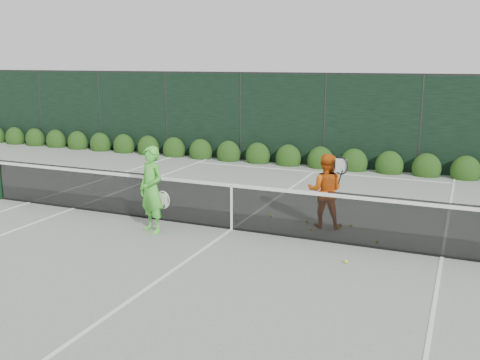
% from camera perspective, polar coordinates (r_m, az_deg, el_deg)
% --- Properties ---
extents(ground, '(80.00, 80.00, 0.00)m').
position_cam_1_polar(ground, '(11.17, -0.89, -5.30)').
color(ground, gray).
rests_on(ground, ground).
extents(tennis_net, '(12.90, 0.10, 1.07)m').
position_cam_1_polar(tennis_net, '(11.02, -1.01, -2.65)').
color(tennis_net, black).
rests_on(tennis_net, ground).
extents(player_woman, '(0.76, 0.64, 1.77)m').
position_cam_1_polar(player_woman, '(10.95, -9.41, -1.02)').
color(player_woman, '#51CE3C').
rests_on(player_woman, ground).
extents(player_man, '(0.92, 0.69, 1.56)m').
position_cam_1_polar(player_man, '(11.29, 9.08, -1.12)').
color(player_man, '#D75B12').
rests_on(player_man, ground).
extents(court_lines, '(11.03, 23.83, 0.01)m').
position_cam_1_polar(court_lines, '(11.16, -0.89, -5.27)').
color(court_lines, white).
rests_on(court_lines, ground).
extents(windscreen_fence, '(32.00, 21.07, 3.06)m').
position_cam_1_polar(windscreen_fence, '(8.44, -8.42, -0.66)').
color(windscreen_fence, black).
rests_on(windscreen_fence, ground).
extents(hedge_row, '(31.66, 0.65, 0.94)m').
position_cam_1_polar(hedge_row, '(17.69, 8.57, 2.05)').
color(hedge_row, '#16380F').
rests_on(hedge_row, ground).
extents(tennis_balls, '(2.55, 2.22, 0.07)m').
position_cam_1_polar(tennis_balls, '(11.13, 9.29, -5.35)').
color(tennis_balls, '#C3DF31').
rests_on(tennis_balls, ground).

